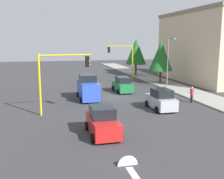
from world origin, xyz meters
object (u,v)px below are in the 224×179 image
at_px(tree_roadside_far, 136,51).
at_px(delivery_van_blue, 88,88).
at_px(street_lamp_curbside, 169,57).
at_px(car_silver, 161,100).
at_px(pedestrian_crossing, 192,94).
at_px(car_green, 123,85).
at_px(traffic_signal_far_left, 122,55).
at_px(car_red, 103,122).
at_px(tree_roadside_mid, 161,56).
at_px(traffic_signal_near_right, 61,72).

height_order(tree_roadside_far, delivery_van_blue, tree_roadside_far).
distance_m(street_lamp_curbside, tree_roadside_far, 14.39).
bearing_deg(street_lamp_curbside, delivery_van_blue, -70.77).
bearing_deg(car_silver, pedestrian_crossing, 113.16).
xyz_separation_m(street_lamp_curbside, car_green, (0.73, -6.69, -3.45)).
bearing_deg(traffic_signal_far_left, car_silver, -5.93).
relative_size(car_green, car_red, 1.05).
xyz_separation_m(street_lamp_curbside, tree_roadside_mid, (-4.39, 0.80, -0.12)).
xyz_separation_m(traffic_signal_far_left, car_red, (26.05, -8.98, -3.15)).
distance_m(street_lamp_curbside, pedestrian_crossing, 9.02).
bearing_deg(delivery_van_blue, traffic_signal_near_right, -29.83).
bearing_deg(traffic_signal_near_right, tree_roadside_far, 147.74).
distance_m(car_silver, car_red, 8.81).
bearing_deg(traffic_signal_near_right, car_red, 21.43).
relative_size(street_lamp_curbside, car_green, 1.67).
xyz_separation_m(traffic_signal_near_right, tree_roadside_far, (-24.00, 15.15, 0.71)).
relative_size(delivery_van_blue, car_silver, 1.23).
bearing_deg(car_red, delivery_van_blue, 176.04).
height_order(traffic_signal_far_left, tree_roadside_far, tree_roadside_far).
bearing_deg(traffic_signal_near_right, car_silver, 86.83).
distance_m(traffic_signal_far_left, traffic_signal_near_right, 23.00).
distance_m(traffic_signal_near_right, street_lamp_curbside, 17.70).
bearing_deg(tree_roadside_far, delivery_van_blue, -32.97).
relative_size(tree_roadside_far, car_silver, 1.77).
bearing_deg(tree_roadside_far, car_green, -24.82).
relative_size(traffic_signal_near_right, delivery_van_blue, 1.12).
xyz_separation_m(traffic_signal_near_right, car_red, (6.05, 2.37, -2.92)).
height_order(tree_roadside_far, car_silver, tree_roadside_far).
height_order(traffic_signal_near_right, pedestrian_crossing, traffic_signal_near_right).
bearing_deg(street_lamp_curbside, tree_roadside_mid, 169.67).
height_order(street_lamp_curbside, car_silver, street_lamp_curbside).
relative_size(traffic_signal_far_left, car_green, 1.37).
bearing_deg(pedestrian_crossing, tree_roadside_far, 176.09).
xyz_separation_m(traffic_signal_far_left, car_silver, (20.51, -2.13, -3.15)).
height_order(tree_roadside_mid, car_green, tree_roadside_mid).
bearing_deg(traffic_signal_far_left, car_green, -16.04).
bearing_deg(car_silver, delivery_van_blue, -135.01).
bearing_deg(tree_roadside_mid, delivery_van_blue, -55.85).
relative_size(traffic_signal_far_left, car_silver, 1.46).
distance_m(street_lamp_curbside, car_silver, 12.08).
height_order(traffic_signal_near_right, tree_roadside_far, tree_roadside_far).
xyz_separation_m(traffic_signal_near_right, pedestrian_crossing, (-1.36, 13.60, -2.91)).
bearing_deg(traffic_signal_far_left, delivery_van_blue, -29.49).
distance_m(delivery_van_blue, car_red, 11.62).
distance_m(car_red, pedestrian_crossing, 13.45).
distance_m(traffic_signal_near_right, tree_roadside_far, 28.39).
height_order(street_lamp_curbside, tree_roadside_mid, street_lamp_curbside).
xyz_separation_m(tree_roadside_mid, pedestrian_crossing, (12.64, -2.05, -3.32)).
relative_size(car_red, pedestrian_crossing, 2.35).
bearing_deg(car_silver, car_red, -51.04).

